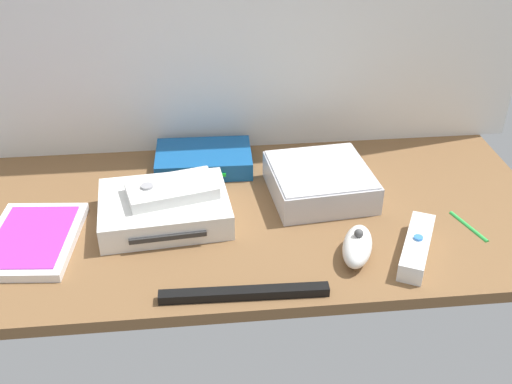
% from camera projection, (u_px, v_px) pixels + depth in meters
% --- Properties ---
extents(ground_plane, '(1.00, 0.48, 0.02)m').
position_uv_depth(ground_plane, '(256.00, 217.00, 1.04)').
color(ground_plane, brown).
rests_on(ground_plane, ground).
extents(game_console, '(0.22, 0.18, 0.04)m').
position_uv_depth(game_console, '(165.00, 208.00, 1.00)').
color(game_console, white).
rests_on(game_console, ground_plane).
extents(mini_computer, '(0.19, 0.19, 0.05)m').
position_uv_depth(mini_computer, '(320.00, 181.00, 1.07)').
color(mini_computer, silver).
rests_on(mini_computer, ground_plane).
extents(game_case, '(0.15, 0.20, 0.02)m').
position_uv_depth(game_case, '(32.00, 240.00, 0.96)').
color(game_case, white).
rests_on(game_case, ground_plane).
extents(network_router, '(0.18, 0.13, 0.03)m').
position_uv_depth(network_router, '(204.00, 159.00, 1.16)').
color(network_router, '#145193').
rests_on(network_router, ground_plane).
extents(remote_wand, '(0.10, 0.15, 0.03)m').
position_uv_depth(remote_wand, '(417.00, 247.00, 0.93)').
color(remote_wand, white).
rests_on(remote_wand, ground_plane).
extents(remote_nunchuk, '(0.08, 0.11, 0.05)m').
position_uv_depth(remote_nunchuk, '(357.00, 246.00, 0.92)').
color(remote_nunchuk, white).
rests_on(remote_nunchuk, ground_plane).
extents(remote_classic_pad, '(0.16, 0.11, 0.02)m').
position_uv_depth(remote_classic_pad, '(172.00, 188.00, 1.00)').
color(remote_classic_pad, white).
rests_on(remote_classic_pad, game_console).
extents(sensor_bar, '(0.24, 0.02, 0.01)m').
position_uv_depth(sensor_bar, '(244.00, 293.00, 0.85)').
color(sensor_bar, black).
rests_on(sensor_bar, ground_plane).
extents(stylus_pen, '(0.03, 0.09, 0.01)m').
position_uv_depth(stylus_pen, '(469.00, 225.00, 1.00)').
color(stylus_pen, green).
rests_on(stylus_pen, ground_plane).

